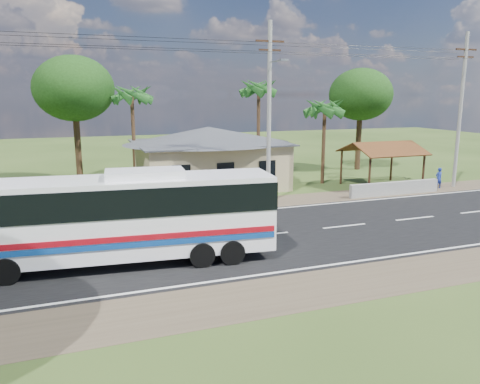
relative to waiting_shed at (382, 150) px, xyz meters
The scene contains 14 objects.
ground 15.77m from the waiting_shed, 146.82° to the right, with size 120.00×120.00×0.00m, color #2C4217.
road 15.77m from the waiting_shed, 146.82° to the right, with size 120.00×16.00×0.03m.
house 12.82m from the waiting_shed, 159.46° to the left, with size 12.40×10.00×5.00m.
waiting_shed is the anchor object (origin of this frame).
concrete_barrier 3.82m from the waiting_shed, 109.03° to the right, with size 7.00×0.30×0.90m, color #9E9E99.
utility_poles 10.96m from the waiting_shed, 168.97° to the right, with size 32.80×2.22×11.00m.
palm_near 5.23m from the waiting_shed, 144.46° to the left, with size 2.80×2.80×6.70m.
palm_mid 10.85m from the waiting_shed, 135.00° to the left, with size 2.80×2.80×8.20m.
palm_far 19.00m from the waiting_shed, 156.19° to the left, with size 2.80×2.80×7.70m.
tree_behind_house 23.46m from the waiting_shed, 155.66° to the left, with size 6.00×6.00×9.61m.
tree_behind_shed 8.99m from the waiting_shed, 68.20° to the left, with size 5.60×5.60×9.02m.
coach_bus 22.33m from the waiting_shed, 153.00° to the right, with size 12.43×3.80×3.80m.
motorcycle 3.04m from the waiting_shed, 80.72° to the right, with size 0.62×1.78×0.93m, color black.
person 4.49m from the waiting_shed, 32.13° to the right, with size 0.56×0.37×1.53m, color navy.
Camera 1 is at (-8.60, -20.07, 6.69)m, focal length 35.00 mm.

